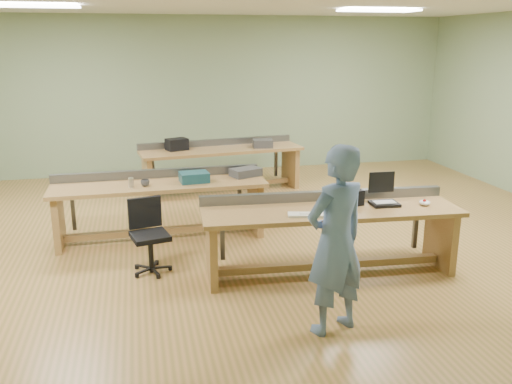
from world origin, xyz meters
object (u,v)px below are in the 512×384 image
at_px(workbench_back, 221,159).
at_px(mug, 145,183).
at_px(task_chair, 150,246).
at_px(workbench_mid, 160,197).
at_px(camera_bag, 351,198).
at_px(parts_bin_grey, 246,172).
at_px(laptop_base, 384,204).
at_px(person, 336,241).
at_px(parts_bin_teal, 194,177).
at_px(drinks_can, 131,183).
at_px(workbench_front, 330,225).

relative_size(workbench_back, mug, 26.12).
xyz_separation_m(workbench_back, task_chair, (-1.32, -3.22, -0.25)).
xyz_separation_m(workbench_mid, task_chair, (-0.18, -1.08, -0.25)).
relative_size(camera_bag, mug, 2.33).
distance_m(task_chair, parts_bin_grey, 1.85).
distance_m(workbench_mid, laptop_base, 2.87).
bearing_deg(person, workbench_mid, -85.00).
height_order(person, camera_bag, person).
xyz_separation_m(parts_bin_teal, drinks_can, (-0.80, -0.10, -0.00)).
bearing_deg(workbench_mid, laptop_base, -34.25).
distance_m(camera_bag, mug, 2.58).
distance_m(person, laptop_base, 1.57).
bearing_deg(parts_bin_grey, mug, -169.30).
xyz_separation_m(workbench_mid, workbench_back, (1.14, 2.14, 0.00)).
relative_size(camera_bag, task_chair, 0.31).
height_order(workbench_mid, task_chair, workbench_mid).
bearing_deg(workbench_back, parts_bin_grey, -96.88).
distance_m(workbench_mid, parts_bin_teal, 0.52).
height_order(workbench_back, drinks_can, drinks_can).
distance_m(camera_bag, drinks_can, 2.72).
relative_size(workbench_back, task_chair, 3.42).
bearing_deg(drinks_can, workbench_back, 57.08).
bearing_deg(parts_bin_grey, camera_bag, -61.18).
bearing_deg(camera_bag, workbench_front, -179.94).
bearing_deg(task_chair, workbench_back, 54.85).
height_order(person, task_chair, person).
bearing_deg(workbench_mid, drinks_can, -155.92).
bearing_deg(workbench_back, camera_bag, -83.60).
xyz_separation_m(workbench_back, drinks_can, (-1.50, -2.31, 0.26)).
bearing_deg(parts_bin_teal, person, -70.98).
bearing_deg(drinks_can, laptop_base, -26.94).
height_order(laptop_base, mug, mug).
bearing_deg(task_chair, mug, 77.28).
relative_size(person, drinks_can, 14.08).
bearing_deg(parts_bin_teal, workbench_mid, 171.48).
height_order(workbench_front, drinks_can, drinks_can).
bearing_deg(workbench_front, person, -104.79).
distance_m(parts_bin_teal, drinks_can, 0.80).
height_order(person, mug, person).
bearing_deg(parts_bin_teal, workbench_back, 72.48).
bearing_deg(mug, drinks_can, -175.06).
relative_size(person, camera_bag, 6.70).
relative_size(workbench_mid, laptop_base, 9.22).
xyz_separation_m(workbench_front, drinks_can, (-2.12, 1.37, 0.25)).
bearing_deg(workbench_mid, parts_bin_grey, 3.89).
relative_size(workbench_back, person, 1.67).
distance_m(camera_bag, parts_bin_teal, 2.13).
bearing_deg(laptop_base, person, -128.13).
height_order(workbench_front, mug, workbench_front).
xyz_separation_m(person, mug, (-1.55, 2.60, -0.05)).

